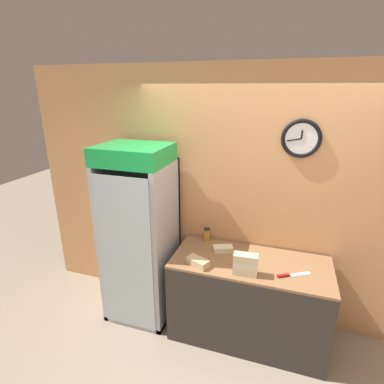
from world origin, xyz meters
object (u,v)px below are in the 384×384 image
(sandwich_stack_top, at_px, (246,258))
(chefs_knife, at_px, (289,275))
(sandwich_flat_left, at_px, (223,249))
(condiment_jar, at_px, (207,235))
(sandwich_flat_right, at_px, (198,262))
(sandwich_stack_bottom, at_px, (245,271))
(sandwich_stack_middle, at_px, (245,264))
(beverage_cooler, at_px, (142,226))

(sandwich_stack_top, relative_size, chefs_knife, 0.75)
(sandwich_flat_left, height_order, condiment_jar, condiment_jar)
(sandwich_flat_right, bearing_deg, sandwich_stack_bottom, -0.55)
(sandwich_flat_right, bearing_deg, condiment_jar, 95.76)
(sandwich_flat_right, distance_m, chefs_knife, 0.83)
(sandwich_stack_top, height_order, condiment_jar, sandwich_stack_top)
(sandwich_stack_middle, bearing_deg, condiment_jar, 134.66)
(beverage_cooler, distance_m, sandwich_flat_left, 0.91)
(sandwich_flat_left, distance_m, condiment_jar, 0.28)
(sandwich_stack_bottom, distance_m, sandwich_stack_top, 0.13)
(sandwich_flat_right, bearing_deg, sandwich_stack_top, -0.55)
(beverage_cooler, xyz_separation_m, sandwich_flat_right, (0.72, -0.28, -0.14))
(sandwich_stack_top, distance_m, condiment_jar, 0.71)
(sandwich_flat_right, bearing_deg, chefs_knife, 6.27)
(beverage_cooler, distance_m, sandwich_flat_right, 0.79)
(sandwich_stack_bottom, bearing_deg, sandwich_flat_right, 179.45)
(beverage_cooler, xyz_separation_m, sandwich_flat_left, (0.89, 0.05, -0.15))
(beverage_cooler, bearing_deg, condiment_jar, 18.11)
(sandwich_stack_bottom, xyz_separation_m, sandwich_flat_right, (-0.44, 0.00, 0.00))
(beverage_cooler, relative_size, chefs_knife, 6.54)
(chefs_knife, bearing_deg, sandwich_stack_top, -166.03)
(sandwich_stack_middle, xyz_separation_m, sandwich_stack_top, (0.00, 0.00, 0.07))
(sandwich_flat_right, height_order, chefs_knife, sandwich_flat_right)
(chefs_knife, bearing_deg, beverage_cooler, 173.16)
(chefs_knife, distance_m, condiment_jar, 0.97)
(sandwich_stack_bottom, height_order, chefs_knife, sandwich_stack_bottom)
(beverage_cooler, bearing_deg, sandwich_stack_bottom, -13.53)
(condiment_jar, bearing_deg, chefs_knife, -24.83)
(sandwich_stack_top, bearing_deg, beverage_cooler, 166.47)
(sandwich_stack_bottom, relative_size, sandwich_stack_middle, 1.00)
(beverage_cooler, bearing_deg, sandwich_flat_right, -20.95)
(sandwich_flat_left, height_order, chefs_knife, sandwich_flat_left)
(sandwich_flat_left, xyz_separation_m, chefs_knife, (0.65, -0.23, -0.02))
(sandwich_flat_left, distance_m, chefs_knife, 0.69)
(sandwich_stack_bottom, distance_m, sandwich_flat_left, 0.43)
(sandwich_stack_top, bearing_deg, sandwich_stack_bottom, 180.00)
(beverage_cooler, distance_m, sandwich_stack_top, 1.20)
(beverage_cooler, relative_size, sandwich_flat_left, 8.88)
(sandwich_flat_right, xyz_separation_m, condiment_jar, (-0.05, 0.50, 0.04))
(sandwich_stack_middle, distance_m, sandwich_flat_left, 0.43)
(sandwich_stack_top, bearing_deg, condiment_jar, 134.66)
(sandwich_stack_top, height_order, sandwich_flat_right, sandwich_stack_top)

